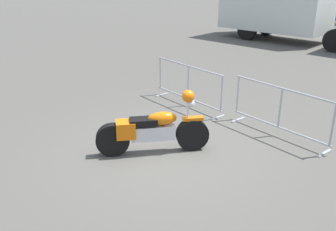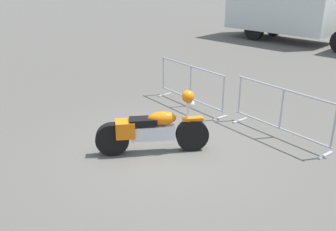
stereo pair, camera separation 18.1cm
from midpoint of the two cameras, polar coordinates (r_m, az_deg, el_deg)
ground_plane at (r=7.32m, az=0.67°, el=-5.46°), size 120.00×120.00×0.00m
motorcycle at (r=7.10m, az=-1.63°, el=-2.18°), size 1.41×1.86×1.23m
crowd_barrier_near at (r=9.51m, az=4.03°, el=4.62°), size 2.40×0.66×1.07m
crowd_barrier_far at (r=8.08m, az=17.50°, el=0.48°), size 2.40×0.66×1.07m
box_truck at (r=18.99m, az=19.81°, el=15.34°), size 7.79×2.57×2.98m
parked_car_maroon at (r=30.01m, az=20.01°, el=15.49°), size 2.32×4.47×1.45m
pedestrian at (r=22.16m, az=16.89°, el=14.55°), size 0.35×0.35×1.69m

